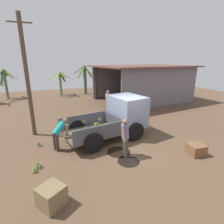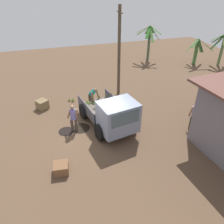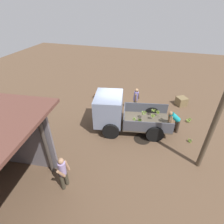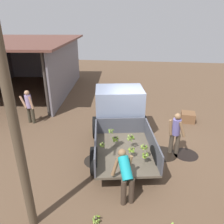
# 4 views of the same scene
# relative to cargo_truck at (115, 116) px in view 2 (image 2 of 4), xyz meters

# --- Properties ---
(ground) EXTENTS (36.00, 36.00, 0.00)m
(ground) POSITION_rel_cargo_truck_xyz_m (-0.14, -0.84, -1.10)
(ground) COLOR brown
(mud_patch_0) EXTENTS (1.04, 1.04, 0.01)m
(mud_patch_0) POSITION_rel_cargo_truck_xyz_m (-0.92, -1.74, -1.09)
(mud_patch_0) COLOR black
(mud_patch_0) RESTS_ON ground
(mud_patch_1) EXTENTS (0.90, 0.90, 0.01)m
(mud_patch_1) POSITION_rel_cargo_truck_xyz_m (-1.68, 0.65, -1.09)
(mud_patch_1) COLOR black
(mud_patch_1) RESTS_ON ground
(mud_patch_2) EXTENTS (0.89, 0.89, 0.01)m
(mud_patch_2) POSITION_rel_cargo_truck_xyz_m (-0.86, -2.57, -1.09)
(mud_patch_2) COLOR black
(mud_patch_2) RESTS_ON ground
(cargo_truck) EXTENTS (4.49, 2.78, 2.07)m
(cargo_truck) POSITION_rel_cargo_truck_xyz_m (0.00, 0.00, 0.00)
(cargo_truck) COLOR brown
(cargo_truck) RESTS_ON ground
(utility_pole) EXTENTS (1.09, 0.20, 6.01)m
(utility_pole) POSITION_rel_cargo_truck_xyz_m (-4.40, 1.69, 1.96)
(utility_pole) COLOR brown
(utility_pole) RESTS_ON ground
(banana_palm_3) EXTENTS (2.54, 2.71, 3.00)m
(banana_palm_3) POSITION_rel_cargo_truck_xyz_m (-7.21, 12.82, 0.64)
(banana_palm_3) COLOR #597545
(banana_palm_3) RESTS_ON ground
(banana_palm_4) EXTENTS (2.38, 2.29, 2.45)m
(banana_palm_4) POSITION_rel_cargo_truck_xyz_m (-8.28, 10.84, 0.21)
(banana_palm_4) COLOR #48783B
(banana_palm_4) RESTS_ON ground
(banana_palm_6) EXTENTS (2.27, 2.31, 3.37)m
(banana_palm_6) POSITION_rel_cargo_truck_xyz_m (-10.71, 6.96, 0.81)
(banana_palm_6) COLOR #475F40
(banana_palm_6) RESTS_ON ground
(person_foreground_visitor) EXTENTS (0.40, 0.63, 1.63)m
(person_foreground_visitor) POSITION_rel_cargo_truck_xyz_m (-0.81, -2.11, -0.19)
(person_foreground_visitor) COLOR #4A3F33
(person_foreground_visitor) RESTS_ON ground
(person_worker_loading) EXTENTS (0.75, 0.72, 1.40)m
(person_worker_loading) POSITION_rel_cargo_truck_xyz_m (-3.26, -0.48, -0.28)
(person_worker_loading) COLOR #3D3025
(person_worker_loading) RESTS_ON ground
(person_bystander_near_shed) EXTENTS (0.39, 0.70, 1.65)m
(person_bystander_near_shed) POSITION_rel_cargo_truck_xyz_m (0.90, 4.36, -0.18)
(person_bystander_near_shed) COLOR #3C3628
(person_bystander_near_shed) RESTS_ON ground
(banana_bunch_on_ground_0) EXTENTS (0.22, 0.21, 0.15)m
(banana_bunch_on_ground_0) POSITION_rel_cargo_truck_xyz_m (-4.34, -1.94, -1.02)
(banana_bunch_on_ground_0) COLOR #4E4633
(banana_bunch_on_ground_0) RESTS_ON ground
(banana_bunch_on_ground_1) EXTENTS (0.27, 0.28, 0.22)m
(banana_bunch_on_ground_1) POSITION_rel_cargo_truck_xyz_m (-4.21, -1.70, -0.97)
(banana_bunch_on_ground_1) COLOR brown
(banana_bunch_on_ground_1) RESTS_ON ground
(banana_bunch_on_ground_2) EXTENTS (0.21, 0.21, 0.19)m
(banana_bunch_on_ground_2) POSITION_rel_cargo_truck_xyz_m (-4.18, 0.16, -1.00)
(banana_bunch_on_ground_2) COLOR #4D4532
(banana_bunch_on_ground_2) RESTS_ON ground
(wooden_crate_0) EXTENTS (0.89, 0.89, 0.59)m
(wooden_crate_0) POSITION_rel_cargo_truck_xyz_m (-3.84, -3.74, -0.80)
(wooden_crate_0) COLOR olive
(wooden_crate_0) RESTS_ON ground
(wooden_crate_1) EXTENTS (0.71, 0.71, 0.45)m
(wooden_crate_1) POSITION_rel_cargo_truck_xyz_m (2.08, -3.14, -0.87)
(wooden_crate_1) COLOR brown
(wooden_crate_1) RESTS_ON ground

